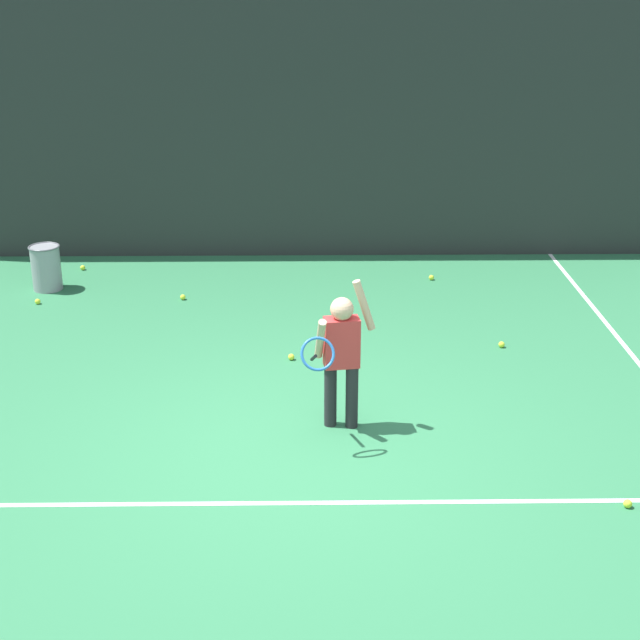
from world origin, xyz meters
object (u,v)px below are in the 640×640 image
at_px(ball_hopper, 46,267).
at_px(tennis_ball_2, 183,297).
at_px(tennis_ball_4, 502,344).
at_px(tennis_player, 341,351).
at_px(tennis_ball_6, 628,504).
at_px(tennis_ball_7, 83,268).
at_px(tennis_ball_0, 291,357).
at_px(tennis_ball_5, 431,277).
at_px(tennis_ball_3, 38,301).

height_order(ball_hopper, tennis_ball_2, ball_hopper).
bearing_deg(tennis_ball_4, tennis_player, -135.37).
relative_size(ball_hopper, tennis_ball_6, 8.52).
xyz_separation_m(tennis_ball_6, tennis_ball_7, (-5.39, 5.76, 0.00)).
height_order(ball_hopper, tennis_ball_0, ball_hopper).
xyz_separation_m(tennis_ball_5, tennis_ball_6, (0.82, -5.29, 0.00)).
distance_m(tennis_ball_0, tennis_ball_3, 3.49).
bearing_deg(tennis_ball_7, tennis_player, -53.66).
xyz_separation_m(tennis_player, tennis_ball_0, (-0.45, 1.46, -0.69)).
xyz_separation_m(tennis_player, tennis_ball_4, (1.78, 1.76, -0.69)).
bearing_deg(tennis_ball_2, tennis_ball_0, -53.56).
bearing_deg(tennis_ball_0, tennis_ball_3, 151.12).
relative_size(tennis_player, tennis_ball_3, 20.46).
height_order(tennis_ball_6, tennis_ball_7, same).
xyz_separation_m(tennis_ball_4, tennis_ball_6, (0.35, -3.08, 0.00)).
bearing_deg(tennis_ball_4, tennis_ball_5, 101.99).
bearing_deg(tennis_player, tennis_ball_5, 63.42).
bearing_deg(tennis_player, tennis_ball_4, 36.32).
distance_m(tennis_ball_3, tennis_ball_4, 5.47).
bearing_deg(tennis_ball_6, tennis_ball_0, 132.84).
xyz_separation_m(ball_hopper, tennis_ball_3, (0.01, -0.54, -0.26)).
bearing_deg(tennis_ball_0, tennis_ball_6, -47.16).
bearing_deg(tennis_ball_4, tennis_ball_7, 152.01).
distance_m(tennis_ball_0, tennis_ball_5, 3.06).
distance_m(tennis_ball_0, tennis_ball_4, 2.25).
relative_size(ball_hopper, tennis_ball_3, 8.52).
distance_m(tennis_player, tennis_ball_2, 3.80).
height_order(tennis_ball_2, tennis_ball_7, same).
xyz_separation_m(tennis_ball_2, tennis_ball_4, (3.57, -1.52, 0.00)).
relative_size(tennis_player, tennis_ball_2, 20.46).
bearing_deg(ball_hopper, tennis_ball_5, 3.34).
xyz_separation_m(ball_hopper, tennis_ball_4, (5.30, -1.93, -0.26)).
xyz_separation_m(tennis_player, tennis_ball_7, (-3.26, 4.43, -0.69)).
height_order(tennis_ball_0, tennis_ball_2, same).
xyz_separation_m(ball_hopper, tennis_ball_6, (5.65, -5.01, -0.26)).
xyz_separation_m(tennis_player, tennis_ball_2, (-1.79, 3.27, -0.69)).
height_order(tennis_ball_5, tennis_ball_7, same).
distance_m(tennis_player, tennis_ball_4, 2.59).
xyz_separation_m(tennis_ball_0, tennis_ball_3, (-3.06, 1.69, 0.00)).
xyz_separation_m(tennis_ball_0, tennis_ball_6, (2.58, -2.78, 0.00)).
bearing_deg(tennis_ball_7, tennis_ball_4, -27.99).
xyz_separation_m(ball_hopper, tennis_ball_5, (4.83, 0.28, -0.26)).
bearing_deg(tennis_ball_2, tennis_ball_7, 141.70).
xyz_separation_m(tennis_ball_2, tennis_ball_5, (3.10, 0.69, 0.00)).
bearing_deg(tennis_ball_2, tennis_player, -61.29).
relative_size(tennis_player, tennis_ball_5, 20.46).
bearing_deg(tennis_ball_3, tennis_ball_7, 79.08).
bearing_deg(tennis_ball_5, tennis_ball_2, -167.43).
relative_size(tennis_player, ball_hopper, 2.40).
distance_m(ball_hopper, tennis_ball_2, 1.80).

